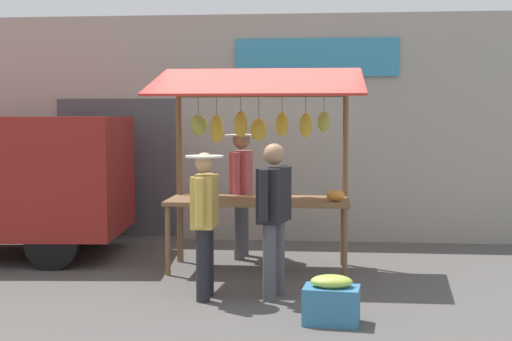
{
  "coord_description": "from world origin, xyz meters",
  "views": [
    {
      "loc": [
        -0.78,
        8.53,
        1.89
      ],
      "look_at": [
        0.0,
        0.3,
        1.25
      ],
      "focal_mm": 49.67,
      "sensor_mm": 36.0,
      "label": 1
    }
  ],
  "objects": [
    {
      "name": "vendor_with_sunhat",
      "position": [
        0.29,
        -0.75,
        1.0
      ],
      "size": [
        0.43,
        0.71,
        1.68
      ],
      "rotation": [
        0.0,
        0.0,
        1.48
      ],
      "color": "#4C4C51",
      "rests_on": "ground"
    },
    {
      "name": "market_stall",
      "position": [
        0.0,
        -0.05,
        1.57
      ],
      "size": [
        2.5,
        1.46,
        2.5
      ],
      "color": "brown",
      "rests_on": "ground"
    },
    {
      "name": "produce_crate_near",
      "position": [
        -0.87,
        2.17,
        0.21
      ],
      "size": [
        0.54,
        0.39,
        0.45
      ],
      "color": "teal",
      "rests_on": "ground"
    },
    {
      "name": "shopper_in_grey_tee",
      "position": [
        -0.28,
        1.31,
        0.93
      ],
      "size": [
        0.34,
        0.67,
        1.61
      ],
      "rotation": [
        0.0,
        0.0,
        -1.84
      ],
      "color": "#4C4C51",
      "rests_on": "ground"
    },
    {
      "name": "ground_plane",
      "position": [
        0.0,
        0.0,
        0.0
      ],
      "size": [
        40.0,
        40.0,
        0.0
      ],
      "primitive_type": "plane",
      "color": "#514F4C"
    },
    {
      "name": "shopper_with_ponytail",
      "position": [
        0.43,
        1.4,
        0.88
      ],
      "size": [
        0.39,
        0.66,
        1.52
      ],
      "rotation": [
        0.0,
        0.0,
        -1.58
      ],
      "color": "#232328",
      "rests_on": "ground"
    },
    {
      "name": "street_backdrop",
      "position": [
        0.04,
        -2.2,
        1.7
      ],
      "size": [
        9.0,
        0.3,
        3.4
      ],
      "color": "#9E998E",
      "rests_on": "ground"
    }
  ]
}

